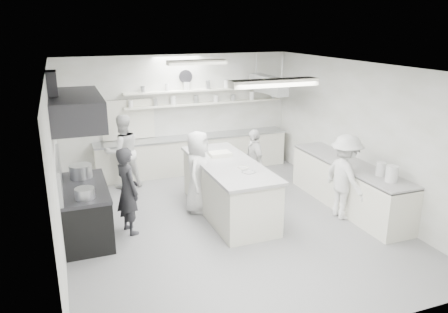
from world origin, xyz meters
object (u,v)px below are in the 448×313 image
object	(u,v)px
cook_stove	(128,191)
back_counter	(194,154)
stove	(86,212)
right_counter	(348,186)
cook_back	(123,152)
prep_island	(228,189)

from	to	relation	value
cook_stove	back_counter	bearing A→B (deg)	-52.47
stove	cook_stove	xyz separation A→B (m)	(0.76, -0.14, 0.37)
back_counter	right_counter	xyz separation A→B (m)	(2.35, -3.40, 0.01)
stove	cook_stove	world-z (taller)	cook_stove
back_counter	cook_back	world-z (taller)	cook_back
stove	prep_island	size ratio (longest dim) A/B	0.64
stove	cook_back	world-z (taller)	cook_back
stove	cook_stove	distance (m)	0.85
prep_island	cook_back	world-z (taller)	cook_back
stove	back_counter	distance (m)	4.03
back_counter	stove	bearing A→B (deg)	-136.01
stove	prep_island	world-z (taller)	prep_island
back_counter	prep_island	world-z (taller)	prep_island
right_counter	back_counter	bearing A→B (deg)	124.65
right_counter	prep_island	bearing A→B (deg)	166.02
stove	cook_back	distance (m)	2.51
cook_stove	cook_back	xyz separation A→B (m)	(0.26, 2.39, 0.06)
stove	cook_stove	bearing A→B (deg)	-10.47
prep_island	cook_back	bearing A→B (deg)	127.67
cook_stove	cook_back	distance (m)	2.41
prep_island	cook_back	xyz separation A→B (m)	(-1.76, 2.24, 0.36)
back_counter	prep_island	bearing A→B (deg)	-92.46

